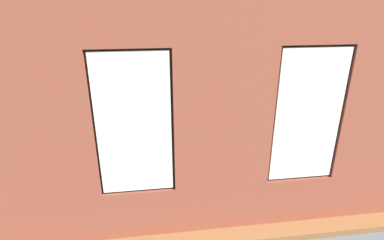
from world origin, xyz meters
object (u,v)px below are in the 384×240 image
(potted_plant_between_couches, at_px, (262,155))
(potted_plant_mid_room_small, at_px, (213,120))
(remote_gray, at_px, (182,137))
(media_console, at_px, (62,144))
(potted_plant_foreground_right, at_px, (87,104))
(cup_ceramic, at_px, (194,129))
(potted_plant_corner_near_left, at_px, (280,90))
(couch_left, at_px, (304,131))
(potted_plant_corner_far_left, at_px, (368,157))
(papasan_chair, at_px, (157,107))
(coffee_table, at_px, (176,137))
(potted_plant_by_left_couch, at_px, (266,112))
(tv_flatscreen, at_px, (56,114))
(couch_by_window, at_px, (180,185))

(potted_plant_between_couches, xyz_separation_m, potted_plant_mid_room_small, (0.23, -2.87, -0.48))
(remote_gray, distance_m, potted_plant_between_couches, 1.96)
(media_console, relative_size, potted_plant_foreground_right, 0.95)
(cup_ceramic, bearing_deg, potted_plant_corner_near_left, -147.09)
(potted_plant_between_couches, bearing_deg, potted_plant_mid_room_small, -85.35)
(couch_left, bearing_deg, potted_plant_between_couches, -41.52)
(couch_left, xyz_separation_m, potted_plant_corner_far_left, (-0.15, 1.88, 0.32))
(remote_gray, xyz_separation_m, potted_plant_mid_room_small, (-0.97, -1.35, -0.19))
(papasan_chair, bearing_deg, potted_plant_corner_near_left, -179.93)
(coffee_table, height_order, cup_ceramic, cup_ceramic)
(potted_plant_by_left_couch, bearing_deg, coffee_table, 29.25)
(coffee_table, distance_m, remote_gray, 0.18)
(tv_flatscreen, bearing_deg, potted_plant_corner_far_left, 159.52)
(media_console, bearing_deg, potted_plant_corner_near_left, -163.92)
(coffee_table, bearing_deg, papasan_chair, -79.89)
(tv_flatscreen, height_order, papasan_chair, tv_flatscreen)
(papasan_chair, relative_size, potted_plant_between_couches, 0.79)
(cup_ceramic, bearing_deg, tv_flatscreen, -3.05)
(couch_left, xyz_separation_m, media_console, (5.47, -0.22, -0.06))
(coffee_table, xyz_separation_m, potted_plant_mid_room_small, (-1.08, -1.22, -0.13))
(potted_plant_between_couches, height_order, potted_plant_mid_room_small, potted_plant_between_couches)
(cup_ceramic, relative_size, potted_plant_corner_far_left, 0.08)
(media_console, xyz_separation_m, potted_plant_mid_room_small, (-3.55, -0.93, 0.00))
(couch_left, bearing_deg, media_console, -89.44)
(potted_plant_foreground_right, bearing_deg, cup_ceramic, 146.26)
(couch_by_window, bearing_deg, couch_left, -149.96)
(coffee_table, relative_size, papasan_chair, 1.27)
(couch_by_window, xyz_separation_m, potted_plant_corner_near_left, (-3.22, -3.62, 0.46))
(potted_plant_mid_room_small, bearing_deg, papasan_chair, -25.83)
(remote_gray, bearing_deg, potted_plant_mid_room_small, 7.02)
(potted_plant_corner_near_left, xyz_separation_m, potted_plant_between_couches, (1.83, 3.56, -0.05))
(remote_gray, relative_size, potted_plant_corner_near_left, 0.12)
(potted_plant_foreground_right, distance_m, potted_plant_by_left_couch, 4.80)
(couch_by_window, distance_m, potted_plant_between_couches, 1.45)
(potted_plant_foreground_right, xyz_separation_m, potted_plant_by_left_couch, (-4.77, 0.41, -0.33))
(cup_ceramic, bearing_deg, potted_plant_between_couches, 116.68)
(remote_gray, bearing_deg, papasan_chair, 55.11)
(couch_left, xyz_separation_m, papasan_chair, (3.34, -1.83, 0.13))
(potted_plant_by_left_couch, bearing_deg, remote_gray, 32.46)
(remote_gray, distance_m, potted_plant_corner_near_left, 3.67)
(remote_gray, relative_size, potted_plant_mid_room_small, 0.39)
(potted_plant_by_left_couch, bearing_deg, potted_plant_corner_far_left, 99.66)
(potted_plant_corner_near_left, bearing_deg, potted_plant_foreground_right, 0.49)
(couch_by_window, xyz_separation_m, media_console, (2.39, -2.00, -0.06))
(papasan_chair, distance_m, potted_plant_between_couches, 3.93)
(potted_plant_corner_near_left, bearing_deg, potted_plant_corner_far_left, 90.17)
(cup_ceramic, distance_m, potted_plant_between_couches, 2.02)
(couch_by_window, relative_size, cup_ceramic, 19.17)
(cup_ceramic, bearing_deg, potted_plant_mid_room_small, -121.80)
(cup_ceramic, xyz_separation_m, potted_plant_corner_far_left, (-2.74, 1.95, 0.15))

